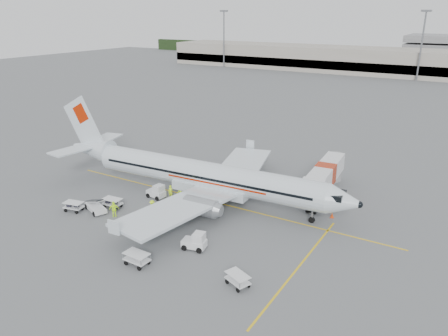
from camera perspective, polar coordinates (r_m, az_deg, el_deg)
The scene contains 24 objects.
ground at distance 52.95m, azimuth -1.12°, elevation -4.50°, with size 360.00×360.00×0.00m, color #56595B.
stripe_lead at distance 52.95m, azimuth -1.12°, elevation -4.50°, with size 44.00×0.20×0.01m, color yellow.
stripe_cross at distance 41.09m, azimuth 9.80°, elevation -12.53°, with size 0.20×20.00×0.01m, color yellow.
terminal_west at distance 183.85m, azimuth 10.28°, elevation 14.07°, with size 110.00×22.00×9.00m, color gray, non-canonical shape.
treeline at distance 218.14m, azimuth 24.86°, elevation 13.07°, with size 300.00×3.00×6.00m, color black, non-canonical shape.
mast_west at distance 185.77m, azimuth -0.02°, elevation 16.44°, with size 3.20×1.20×22.00m, color slate, non-canonical shape.
mast_center at distance 160.52m, azimuth 24.36°, elevation 14.24°, with size 3.20×1.20×22.00m, color slate, non-canonical shape.
aircraft at distance 51.77m, azimuth -2.44°, elevation 1.38°, with size 39.48×30.94×10.88m, color silver, non-canonical shape.
jet_bridge at distance 55.44m, azimuth 13.01°, elevation -1.59°, with size 2.92×15.60×4.09m, color silver, non-canonical shape.
belt_loader at distance 52.32m, azimuth -16.50°, elevation -4.20°, with size 4.54×1.70×2.46m, color silver, non-canonical shape.
tug_fore at distance 42.86m, azimuth -3.93°, elevation -9.43°, with size 2.29×1.31×1.77m, color silver, non-canonical shape.
tug_mid at distance 49.96m, azimuth -5.07°, elevation -5.12°, with size 2.08×1.19×1.60m, color silver, non-canonical shape.
tug_aft at distance 54.59m, azimuth -8.87°, elevation -2.98°, with size 2.26×1.30×1.75m, color silver, non-canonical shape.
cart_loaded_a at distance 52.96m, azimuth -14.36°, elevation -4.46°, with size 2.22×1.31×1.16m, color silver, non-canonical shape.
cart_loaded_b at distance 53.38m, azimuth -19.04°, elevation -4.79°, with size 2.16×1.27×1.12m, color silver, non-canonical shape.
cart_empty_a at distance 41.19m, azimuth -11.32°, elevation -11.56°, with size 2.33×1.37×1.21m, color silver, non-canonical shape.
cart_empty_b at distance 37.76m, azimuth 1.79°, elevation -14.40°, with size 2.15×1.27×1.12m, color silver, non-canonical shape.
cone_nose at distance 50.51m, azimuth 13.93°, elevation -5.97°, with size 0.40×0.40×0.65m, color #E13E0D.
cone_port at distance 66.07m, azimuth 4.54°, elevation 0.77°, with size 0.40×0.40×0.65m, color #E13E0D.
cone_stbd at distance 46.27m, azimuth -11.40°, elevation -8.32°, with size 0.34×0.34×0.56m, color #E13E0D.
crew_a at distance 54.35m, azimuth -7.00°, elevation -3.07°, with size 0.58×0.38×1.60m, color #C7F618.
crew_b at distance 53.71m, azimuth -5.84°, elevation -3.24°, with size 0.84×0.65×1.72m, color #C7F618.
crew_c at distance 50.50m, azimuth -9.35°, elevation -5.04°, with size 1.03×0.59×1.60m, color #C7F618.
crew_d at distance 50.50m, azimuth -14.16°, elevation -5.24°, with size 1.09×0.46×1.87m, color #C7F618.
Camera 1 is at (25.80, -40.80, 21.75)m, focal length 35.00 mm.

